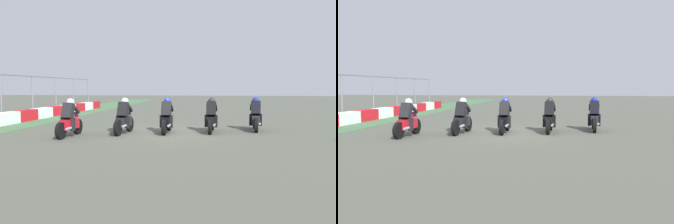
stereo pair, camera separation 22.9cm
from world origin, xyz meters
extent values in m
plane|color=#515447|center=(0.00, 0.00, 0.00)|extent=(120.00, 120.00, 0.00)
cube|color=white|center=(1.85, 8.78, 0.32)|extent=(1.82, 0.60, 0.64)
cube|color=red|center=(3.71, 8.78, 0.32)|extent=(1.82, 0.60, 0.64)
cube|color=white|center=(5.56, 8.78, 0.32)|extent=(1.82, 0.60, 0.64)
cube|color=red|center=(7.42, 8.78, 0.32)|extent=(1.82, 0.60, 0.64)
cube|color=white|center=(9.27, 8.78, 0.32)|extent=(1.82, 0.60, 0.64)
cube|color=red|center=(11.13, 8.78, 0.32)|extent=(1.82, 0.60, 0.64)
cube|color=white|center=(12.98, 8.78, 0.32)|extent=(1.82, 0.60, 0.64)
cube|color=red|center=(14.83, 8.78, 0.32)|extent=(1.82, 0.60, 0.64)
cylinder|color=slate|center=(3.31, 9.95, 1.34)|extent=(0.10, 0.10, 2.69)
cylinder|color=slate|center=(6.62, 9.95, 1.34)|extent=(0.10, 0.10, 2.69)
cylinder|color=slate|center=(9.93, 9.95, 1.34)|extent=(0.10, 0.10, 2.69)
cylinder|color=slate|center=(13.24, 9.95, 1.34)|extent=(0.10, 0.10, 2.69)
cylinder|color=slate|center=(16.55, 9.95, 1.34)|extent=(0.10, 0.10, 2.69)
cylinder|color=black|center=(1.94, -3.79, 0.32)|extent=(0.65, 0.19, 0.64)
cylinder|color=black|center=(0.55, -3.69, 0.32)|extent=(0.65, 0.19, 0.64)
cube|color=#26262C|center=(1.25, -3.74, 0.50)|extent=(1.12, 0.40, 0.40)
ellipsoid|color=#26262C|center=(1.35, -3.75, 0.80)|extent=(0.50, 0.33, 0.24)
cube|color=red|center=(0.74, -3.70, 0.52)|extent=(0.07, 0.16, 0.08)
cylinder|color=#A5A5AD|center=(0.89, -3.87, 0.37)|extent=(0.43, 0.13, 0.10)
cube|color=black|center=(1.15, -3.73, 1.02)|extent=(0.51, 0.43, 0.66)
sphere|color=#1F2B9E|center=(1.37, -3.75, 1.36)|extent=(0.32, 0.32, 0.30)
cube|color=teal|center=(1.74, -3.77, 0.84)|extent=(0.17, 0.27, 0.23)
cube|color=black|center=(1.14, -3.53, 0.50)|extent=(0.19, 0.15, 0.52)
cube|color=black|center=(1.11, -3.93, 0.50)|extent=(0.19, 0.15, 0.52)
cube|color=black|center=(1.54, -3.58, 1.04)|extent=(0.39, 0.13, 0.31)
cube|color=black|center=(1.51, -3.94, 1.04)|extent=(0.39, 0.13, 0.31)
cylinder|color=black|center=(1.13, -1.82, 0.32)|extent=(0.65, 0.18, 0.64)
cylinder|color=black|center=(-0.26, -1.73, 0.32)|extent=(0.65, 0.18, 0.64)
cube|color=black|center=(0.44, -1.78, 0.50)|extent=(1.12, 0.39, 0.40)
ellipsoid|color=black|center=(0.54, -1.78, 0.80)|extent=(0.50, 0.33, 0.24)
cube|color=red|center=(-0.07, -1.75, 0.52)|extent=(0.07, 0.16, 0.08)
cylinder|color=#A5A5AD|center=(0.08, -1.92, 0.37)|extent=(0.43, 0.13, 0.10)
cube|color=black|center=(0.34, -1.77, 1.02)|extent=(0.51, 0.43, 0.66)
sphere|color=#27272B|center=(0.56, -1.79, 1.36)|extent=(0.32, 0.32, 0.30)
cube|color=#4A504D|center=(0.93, -1.81, 0.84)|extent=(0.17, 0.27, 0.23)
cube|color=black|center=(0.33, -1.57, 0.50)|extent=(0.19, 0.15, 0.52)
cube|color=black|center=(0.30, -1.97, 0.50)|extent=(0.19, 0.15, 0.52)
cube|color=black|center=(0.73, -1.62, 1.04)|extent=(0.39, 0.12, 0.31)
cube|color=black|center=(0.70, -1.98, 1.04)|extent=(0.39, 0.12, 0.31)
cylinder|color=black|center=(0.68, 0.09, 0.32)|extent=(0.64, 0.15, 0.64)
cylinder|color=black|center=(-0.72, 0.12, 0.32)|extent=(0.64, 0.15, 0.64)
cube|color=black|center=(-0.02, 0.10, 0.50)|extent=(1.11, 0.34, 0.40)
ellipsoid|color=black|center=(0.08, 0.10, 0.80)|extent=(0.49, 0.31, 0.24)
cube|color=red|center=(-0.53, 0.11, 0.52)|extent=(0.06, 0.16, 0.08)
cylinder|color=#A5A5AD|center=(-0.37, -0.05, 0.37)|extent=(0.42, 0.11, 0.10)
cube|color=black|center=(-0.12, 0.11, 1.02)|extent=(0.49, 0.41, 0.66)
sphere|color=#1F2B9E|center=(0.10, 0.10, 1.36)|extent=(0.31, 0.31, 0.30)
cube|color=#358A69|center=(0.48, 0.09, 0.84)|extent=(0.16, 0.26, 0.23)
cube|color=black|center=(-0.14, 0.31, 0.50)|extent=(0.18, 0.14, 0.52)
cube|color=black|center=(-0.14, -0.09, 0.50)|extent=(0.18, 0.14, 0.52)
cube|color=black|center=(0.26, 0.28, 1.04)|extent=(0.39, 0.11, 0.31)
cube|color=black|center=(0.26, -0.08, 1.04)|extent=(0.39, 0.11, 0.31)
cylinder|color=black|center=(0.24, 1.78, 0.32)|extent=(0.65, 0.20, 0.64)
cylinder|color=black|center=(-1.15, 1.93, 0.32)|extent=(0.65, 0.20, 0.64)
cube|color=black|center=(-0.46, 1.86, 0.50)|extent=(1.13, 0.43, 0.40)
ellipsoid|color=black|center=(-0.36, 1.85, 0.80)|extent=(0.51, 0.35, 0.24)
cube|color=red|center=(-0.97, 1.91, 0.52)|extent=(0.08, 0.17, 0.08)
cylinder|color=#A5A5AD|center=(-0.82, 1.73, 0.37)|extent=(0.43, 0.14, 0.10)
cube|color=black|center=(-0.56, 1.87, 1.02)|extent=(0.52, 0.45, 0.66)
sphere|color=silver|center=(-0.34, 1.84, 1.36)|extent=(0.33, 0.33, 0.30)
cube|color=slate|center=(0.04, 1.80, 0.84)|extent=(0.18, 0.27, 0.23)
cube|color=black|center=(-0.56, 2.07, 0.50)|extent=(0.19, 0.16, 0.52)
cube|color=black|center=(-0.60, 1.67, 0.50)|extent=(0.19, 0.16, 0.52)
cube|color=black|center=(-0.16, 2.01, 1.04)|extent=(0.39, 0.14, 0.31)
cube|color=black|center=(-0.20, 1.65, 1.04)|extent=(0.39, 0.14, 0.31)
cylinder|color=black|center=(-0.87, 3.72, 0.32)|extent=(0.65, 0.18, 0.64)
cylinder|color=black|center=(-2.27, 3.81, 0.32)|extent=(0.65, 0.18, 0.64)
cube|color=red|center=(-1.57, 3.76, 0.50)|extent=(1.12, 0.39, 0.40)
ellipsoid|color=red|center=(-1.47, 3.76, 0.80)|extent=(0.50, 0.33, 0.24)
cube|color=red|center=(-2.08, 3.80, 0.52)|extent=(0.07, 0.16, 0.08)
cylinder|color=#A5A5AD|center=(-1.93, 3.63, 0.37)|extent=(0.43, 0.13, 0.10)
cube|color=black|center=(-1.67, 3.77, 1.02)|extent=(0.51, 0.43, 0.66)
sphere|color=silver|center=(-1.45, 3.76, 1.36)|extent=(0.32, 0.32, 0.30)
cube|color=slate|center=(-1.07, 3.73, 0.84)|extent=(0.17, 0.27, 0.23)
cube|color=black|center=(-1.68, 3.97, 0.50)|extent=(0.19, 0.15, 0.52)
cube|color=black|center=(-1.70, 3.57, 0.50)|extent=(0.19, 0.15, 0.52)
cube|color=black|center=(-1.28, 3.93, 1.04)|extent=(0.39, 0.12, 0.31)
cube|color=black|center=(-1.30, 3.57, 1.04)|extent=(0.39, 0.12, 0.31)
camera|label=1|loc=(-14.02, -1.81, 1.97)|focal=35.69mm
camera|label=2|loc=(-13.99, -2.03, 1.97)|focal=35.69mm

